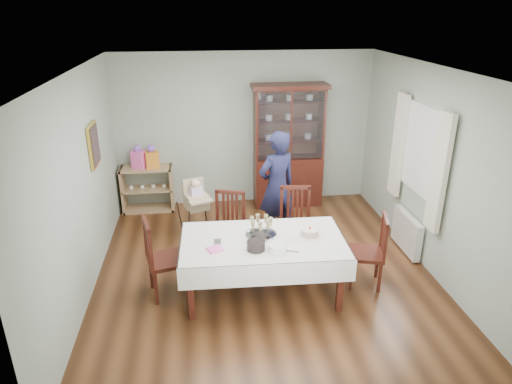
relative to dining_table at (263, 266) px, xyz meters
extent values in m
plane|color=#593319|center=(0.09, 0.50, -0.38)|extent=(5.00, 5.00, 0.00)
plane|color=#9EAA99|center=(0.09, 3.00, 0.97)|extent=(4.50, 0.00, 4.50)
plane|color=#9EAA99|center=(-2.16, 0.50, 0.97)|extent=(0.00, 5.00, 5.00)
plane|color=#9EAA99|center=(2.34, 0.50, 0.97)|extent=(0.00, 5.00, 5.00)
plane|color=white|center=(0.09, 0.50, 2.32)|extent=(5.00, 5.00, 0.00)
cube|color=#431A10|center=(0.00, 0.00, 0.34)|extent=(1.93, 1.11, 0.06)
cube|color=silver|center=(0.00, 0.00, 0.37)|extent=(2.04, 1.22, 0.01)
cube|color=#431A10|center=(0.84, 2.76, 0.07)|extent=(1.20, 0.45, 0.90)
cube|color=white|center=(0.84, 2.57, 1.12)|extent=(1.12, 0.01, 1.16)
cube|color=#431A10|center=(0.84, 2.76, 1.76)|extent=(1.30, 0.48, 0.07)
cube|color=tan|center=(-1.66, 2.78, -0.36)|extent=(0.90, 0.38, 0.04)
cube|color=tan|center=(-1.66, 2.78, 0.02)|extent=(0.90, 0.38, 0.03)
cube|color=tan|center=(-1.66, 2.78, 0.40)|extent=(0.90, 0.38, 0.04)
cube|color=tan|center=(-2.08, 2.78, 0.02)|extent=(0.04, 0.38, 0.80)
cube|color=tan|center=(-1.24, 2.78, 0.02)|extent=(0.04, 0.38, 0.80)
cube|color=gold|center=(-2.13, 1.30, 1.27)|extent=(0.04, 0.48, 0.58)
cube|color=white|center=(2.31, 0.80, 1.17)|extent=(0.04, 1.02, 1.22)
cube|color=silver|center=(2.25, 0.18, 1.07)|extent=(0.07, 0.30, 1.55)
cube|color=silver|center=(2.25, 1.42, 1.07)|extent=(0.07, 0.30, 1.55)
cube|color=white|center=(2.25, 0.80, -0.08)|extent=(0.10, 0.80, 0.55)
cube|color=#431A10|center=(-0.38, 0.85, 0.07)|extent=(0.56, 0.56, 0.05)
cube|color=#431A10|center=(-0.32, 1.04, 0.35)|extent=(0.42, 0.17, 0.53)
cube|color=#431A10|center=(0.59, 0.85, 0.08)|extent=(0.51, 0.51, 0.05)
cube|color=#431A10|center=(0.62, 1.05, 0.36)|extent=(0.44, 0.09, 0.54)
cube|color=#431A10|center=(-1.17, 0.15, 0.09)|extent=(0.56, 0.56, 0.05)
cube|color=#431A10|center=(-1.38, 0.10, 0.38)|extent=(0.15, 0.44, 0.55)
cube|color=#431A10|center=(1.34, 0.04, 0.06)|extent=(0.54, 0.54, 0.05)
cube|color=#431A10|center=(1.53, -0.01, 0.33)|extent=(0.15, 0.41, 0.51)
imported|color=black|center=(0.41, 1.43, 0.48)|extent=(0.74, 0.63, 1.73)
cube|color=tan|center=(-0.80, 1.56, 0.25)|extent=(0.40, 0.38, 0.23)
cube|color=tan|center=(-0.80, 1.56, 0.44)|extent=(0.33, 0.16, 0.27)
cube|color=tan|center=(-0.80, 1.56, 0.33)|extent=(0.38, 0.26, 0.03)
cube|color=silver|center=(-0.80, 1.56, 0.40)|extent=(0.21, 0.18, 0.17)
sphere|color=beige|center=(-0.80, 1.56, 0.54)|extent=(0.14, 0.14, 0.14)
cylinder|color=silver|center=(-0.01, 0.12, 0.38)|extent=(0.39, 0.39, 0.01)
torus|color=silver|center=(-0.01, 0.12, 0.39)|extent=(0.39, 0.39, 0.02)
cylinder|color=white|center=(0.58, 0.02, 0.38)|extent=(0.26, 0.26, 0.01)
cylinder|color=brown|center=(0.58, 0.02, 0.43)|extent=(0.22, 0.22, 0.08)
cylinder|color=silver|center=(0.58, 0.02, 0.47)|extent=(0.22, 0.22, 0.01)
cylinder|color=#F24C4C|center=(0.58, 0.02, 0.51)|extent=(0.01, 0.01, 0.06)
sphere|color=yellow|center=(0.58, 0.02, 0.54)|extent=(0.02, 0.02, 0.02)
cylinder|color=black|center=(-0.11, -0.23, 0.43)|extent=(0.24, 0.24, 0.10)
cylinder|color=white|center=(0.13, -0.29, 0.42)|extent=(0.25, 0.25, 0.09)
cube|color=#FF5DBA|center=(-0.59, -0.18, 0.39)|extent=(0.20, 0.20, 0.02)
cube|color=silver|center=(0.25, -0.32, 0.38)|extent=(0.25, 0.11, 0.01)
cube|color=#FF5DBA|center=(-1.76, 2.76, 0.57)|extent=(0.26, 0.22, 0.30)
sphere|color=#E533B2|center=(-1.76, 2.76, 0.77)|extent=(0.12, 0.12, 0.12)
cube|color=orange|center=(-1.53, 2.76, 0.56)|extent=(0.25, 0.20, 0.29)
sphere|color=#E533B2|center=(-1.53, 2.76, 0.76)|extent=(0.13, 0.13, 0.13)
camera|label=1|loc=(-0.70, -4.85, 3.01)|focal=32.00mm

